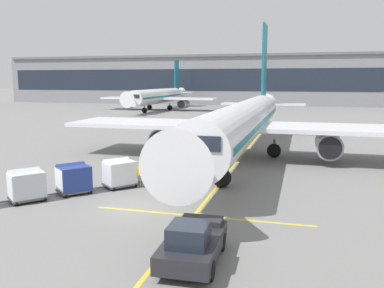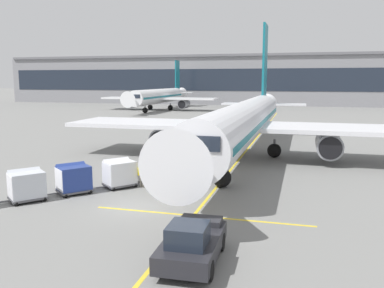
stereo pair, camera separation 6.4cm
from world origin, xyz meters
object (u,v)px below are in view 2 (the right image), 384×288
object	(u,v)px
pushback_tug	(192,243)
ground_crew_by_carts	(162,167)
baggage_cart_second	(73,178)
safety_cone_engine_keepout	(164,160)
ground_crew_by_loader	(142,173)
parked_airplane	(245,121)
baggage_cart_lead	(119,173)
baggage_cart_third	(27,185)
distant_airplane	(159,97)
safety_cone_wingtip	(167,159)
belt_loader	(164,169)
ground_crew_marshaller	(149,165)

from	to	relation	value
pushback_tug	ground_crew_by_carts	size ratio (longest dim) A/B	2.56
baggage_cart_second	pushback_tug	size ratio (longest dim) A/B	0.59
ground_crew_by_carts	safety_cone_engine_keepout	bearing A→B (deg)	108.23
ground_crew_by_loader	ground_crew_by_carts	distance (m)	2.36
parked_airplane	baggage_cart_lead	world-z (taller)	parked_airplane
parked_airplane	baggage_cart_third	world-z (taller)	parked_airplane
baggage_cart_second	distant_airplane	world-z (taller)	distant_airplane
ground_crew_by_loader	distant_airplane	size ratio (longest dim) A/B	0.05
safety_cone_wingtip	distant_airplane	xyz separation A→B (m)	(-22.23, 59.81, 2.98)
baggage_cart_second	ground_crew_by_loader	distance (m)	4.45
belt_loader	distant_airplane	distance (m)	70.08
safety_cone_engine_keepout	safety_cone_wingtip	bearing A→B (deg)	54.25
ground_crew_marshaller	safety_cone_wingtip	xyz separation A→B (m)	(-0.46, 5.66, -0.67)
ground_crew_by_loader	ground_crew_by_carts	world-z (taller)	same
ground_crew_marshaller	safety_cone_engine_keepout	bearing A→B (deg)	97.42
parked_airplane	ground_crew_by_carts	world-z (taller)	parked_airplane
pushback_tug	baggage_cart_third	bearing A→B (deg)	155.02
baggage_cart_second	belt_loader	bearing A→B (deg)	47.82
baggage_cart_second	safety_cone_wingtip	world-z (taller)	baggage_cart_second
ground_crew_by_loader	safety_cone_engine_keepout	bearing A→B (deg)	98.85
baggage_cart_second	ground_crew_by_carts	xyz separation A→B (m)	(4.34, 4.76, -0.00)
belt_loader	ground_crew_by_carts	distance (m)	0.23
baggage_cart_third	safety_cone_wingtip	distance (m)	13.85
ground_crew_by_loader	distant_airplane	world-z (taller)	distant_airplane
parked_airplane	baggage_cart_second	bearing A→B (deg)	-120.77
baggage_cart_second	distant_airplane	bearing A→B (deg)	105.48
ground_crew_marshaller	belt_loader	bearing A→B (deg)	-13.74
ground_crew_by_carts	ground_crew_marshaller	xyz separation A→B (m)	(-1.21, 0.45, 0.00)
baggage_cart_third	ground_crew_by_loader	distance (m)	7.24
pushback_tug	safety_cone_wingtip	world-z (taller)	pushback_tug
pushback_tug	ground_crew_by_carts	xyz separation A→B (m)	(-5.62, 12.46, 0.17)
ground_crew_by_carts	distant_airplane	bearing A→B (deg)	109.93
baggage_cart_lead	pushback_tug	distance (m)	12.62
ground_crew_by_loader	safety_cone_wingtip	world-z (taller)	ground_crew_by_loader
safety_cone_engine_keepout	baggage_cart_lead	bearing A→B (deg)	-91.85
parked_airplane	ground_crew_marshaller	bearing A→B (deg)	-120.66
baggage_cart_lead	ground_crew_by_loader	size ratio (longest dim) A/B	1.50
baggage_cart_lead	baggage_cart_second	world-z (taller)	same
baggage_cart_lead	pushback_tug	size ratio (longest dim) A/B	0.59
pushback_tug	ground_crew_marshaller	size ratio (longest dim) A/B	2.56
pushback_tug	safety_cone_engine_keepout	size ratio (longest dim) A/B	6.82
ground_crew_by_carts	ground_crew_marshaller	bearing A→B (deg)	159.65
baggage_cart_third	ground_crew_marshaller	xyz separation A→B (m)	(4.94, 7.43, -0.00)
parked_airplane	ground_crew_by_carts	bearing A→B (deg)	-114.13
parked_airplane	ground_crew_marshaller	xyz separation A→B (m)	(-5.79, -9.77, -2.44)
baggage_cart_second	pushback_tug	xyz separation A→B (m)	(9.96, -7.71, -0.17)
baggage_cart_lead	ground_crew_by_carts	distance (m)	3.35
parked_airplane	safety_cone_engine_keepout	bearing A→B (deg)	-145.67
baggage_cart_lead	ground_crew_by_loader	distance (m)	1.55
belt_loader	ground_crew_by_loader	world-z (taller)	belt_loader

